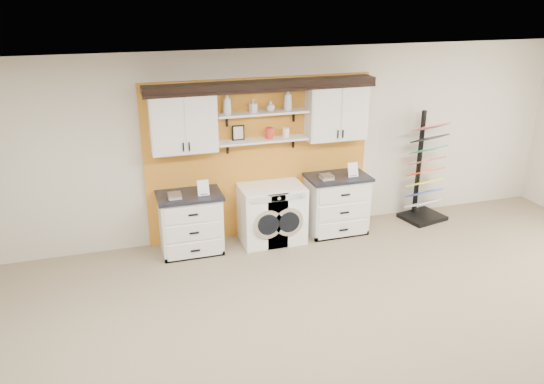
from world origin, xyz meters
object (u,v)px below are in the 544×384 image
object	(u,v)px
base_cabinet_right	(336,204)
washer	(262,215)
base_cabinet_left	(191,223)
dryer	(282,212)
sample_rack	(424,187)

from	to	relation	value
base_cabinet_right	washer	size ratio (longest dim) A/B	1.09
base_cabinet_right	washer	bearing A→B (deg)	-179.84
base_cabinet_left	washer	xyz separation A→B (m)	(1.06, -0.00, -0.01)
dryer	sample_rack	world-z (taller)	sample_rack
base_cabinet_right	sample_rack	distance (m)	1.57
washer	base_cabinet_right	bearing A→B (deg)	0.16
washer	base_cabinet_left	bearing A→B (deg)	179.82
sample_rack	base_cabinet_left	bearing A→B (deg)	168.05
base_cabinet_right	dryer	xyz separation A→B (m)	(-0.89, -0.00, -0.03)
base_cabinet_left	base_cabinet_right	distance (m)	2.26
washer	sample_rack	world-z (taller)	sample_rack
base_cabinet_left	base_cabinet_right	size ratio (longest dim) A/B	0.96
sample_rack	washer	bearing A→B (deg)	168.33
base_cabinet_left	washer	distance (m)	1.06
base_cabinet_left	sample_rack	distance (m)	3.83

